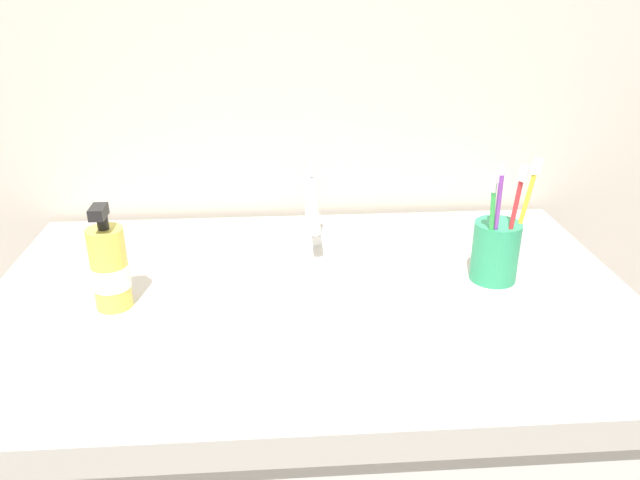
% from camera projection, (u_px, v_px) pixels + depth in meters
% --- Properties ---
extents(tiled_wall_back, '(2.19, 0.04, 2.40)m').
position_uv_depth(tiled_wall_back, '(299.00, 33.00, 1.14)').
color(tiled_wall_back, beige).
rests_on(tiled_wall_back, ground).
extents(sink_basin, '(0.46, 0.46, 0.10)m').
position_uv_depth(sink_basin, '(321.00, 323.00, 0.93)').
color(sink_basin, white).
rests_on(sink_basin, vanity_counter).
extents(faucet, '(0.02, 0.15, 0.13)m').
position_uv_depth(faucet, '(312.00, 209.00, 1.09)').
color(faucet, silver).
rests_on(faucet, sink_basin).
extents(toothbrush_cup, '(0.07, 0.07, 0.10)m').
position_uv_depth(toothbrush_cup, '(495.00, 251.00, 0.97)').
color(toothbrush_cup, '#2D9966').
rests_on(toothbrush_cup, vanity_counter).
extents(toothbrush_purple, '(0.02, 0.04, 0.19)m').
position_uv_depth(toothbrush_purple, '(496.00, 217.00, 0.93)').
color(toothbrush_purple, purple).
rests_on(toothbrush_purple, toothbrush_cup).
extents(toothbrush_red, '(0.02, 0.02, 0.19)m').
position_uv_depth(toothbrush_red, '(514.00, 218.00, 0.92)').
color(toothbrush_red, red).
rests_on(toothbrush_red, toothbrush_cup).
extents(toothbrush_green, '(0.03, 0.05, 0.18)m').
position_uv_depth(toothbrush_green, '(491.00, 222.00, 0.93)').
color(toothbrush_green, green).
rests_on(toothbrush_green, toothbrush_cup).
extents(toothbrush_yellow, '(0.04, 0.02, 0.19)m').
position_uv_depth(toothbrush_yellow, '(523.00, 212.00, 0.95)').
color(toothbrush_yellow, yellow).
rests_on(toothbrush_yellow, toothbrush_cup).
extents(soap_dispenser, '(0.05, 0.06, 0.16)m').
position_uv_depth(soap_dispenser, '(110.00, 268.00, 0.89)').
color(soap_dispenser, '#DBCC4C').
rests_on(soap_dispenser, vanity_counter).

